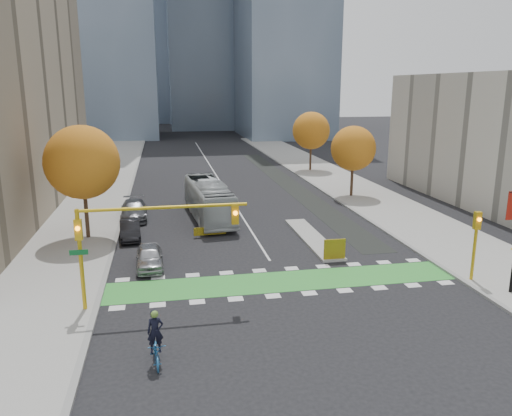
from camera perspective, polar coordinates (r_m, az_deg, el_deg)
name	(u,v)px	position (r m, az deg, el deg)	size (l,w,h in m)	color
ground	(289,292)	(27.38, 3.84, -9.53)	(300.00, 300.00, 0.00)	black
sidewalk_west	(83,212)	(46.16, -19.14, -0.47)	(7.00, 120.00, 0.15)	gray
sidewalk_east	(373,200)	(49.76, 13.25, 0.92)	(7.00, 120.00, 0.15)	gray
curb_west	(124,211)	(45.75, -14.81, -0.28)	(0.30, 120.00, 0.16)	gray
curb_east	(339,201)	(48.46, 9.46, 0.77)	(0.30, 120.00, 0.16)	gray
bike_crossing	(283,281)	(28.71, 3.09, -8.36)	(20.00, 3.00, 0.01)	green
centre_line	(214,171)	(65.54, -4.86, 4.21)	(0.15, 70.00, 0.01)	silver
bike_lane_paint	(288,183)	(57.11, 3.69, 2.82)	(2.50, 50.00, 0.01)	black
median_island	(312,238)	(36.52, 6.44, -3.42)	(1.60, 10.00, 0.16)	gray
hazard_board	(335,249)	(31.97, 8.97, -4.66)	(1.40, 0.12, 1.30)	yellow
tree_west	(82,162)	(37.13, -19.25, 4.95)	(5.20, 5.20, 8.22)	#332114
tree_east_near	(353,148)	(50.20, 11.06, 6.70)	(4.40, 4.40, 7.08)	#332114
tree_east_far	(311,131)	(65.37, 6.32, 8.78)	(4.80, 4.80, 7.65)	#332114
traffic_signal_west	(134,230)	(24.81, -13.75, -2.49)	(8.53, 0.56, 5.20)	#BF9914
traffic_signal_east	(476,236)	(30.29, 23.83, -2.91)	(0.35, 0.43, 4.10)	#BF9914
cyclist	(156,346)	(20.93, -11.35, -15.21)	(0.87, 2.04, 2.29)	#205C94
bus	(209,200)	(41.85, -5.43, 0.94)	(2.64, 11.27, 3.14)	#A8AFB0
parked_car_a	(149,257)	(31.20, -12.08, -5.49)	(1.62, 4.03, 1.37)	#939498
parked_car_b	(130,230)	(37.34, -14.20, -2.44)	(1.40, 4.03, 1.33)	black
parked_car_c	(134,210)	(42.78, -13.79, -0.23)	(2.14, 5.25, 1.52)	#4C4D51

